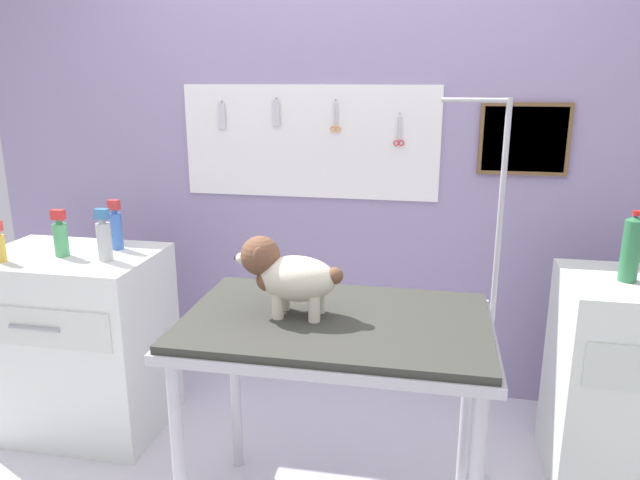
{
  "coord_description": "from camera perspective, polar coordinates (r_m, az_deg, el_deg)",
  "views": [
    {
      "loc": [
        0.45,
        -1.77,
        1.68
      ],
      "look_at": [
        0.06,
        0.22,
        1.12
      ],
      "focal_mm": 33.48,
      "sensor_mm": 36.0,
      "label": 1
    }
  ],
  "objects": [
    {
      "name": "rear_wall_panel",
      "position": [
        3.13,
        2.62,
        5.73
      ],
      "size": [
        4.0,
        0.09,
        2.3
      ],
      "color": "#9383AD",
      "rests_on": "ground"
    },
    {
      "name": "grooming_table",
      "position": [
        2.13,
        1.49,
        -9.45
      ],
      "size": [
        1.09,
        0.7,
        0.87
      ],
      "color": "#B7B7BC",
      "rests_on": "ground"
    },
    {
      "name": "grooming_arm",
      "position": [
        2.47,
        15.88,
        -7.35
      ],
      "size": [
        0.3,
        0.11,
        1.61
      ],
      "color": "#B7B7BC",
      "rests_on": "ground"
    },
    {
      "name": "dog",
      "position": [
        2.07,
        -3.2,
        -3.28
      ],
      "size": [
        0.39,
        0.18,
        0.28
      ],
      "color": "beige",
      "rests_on": "grooming_table"
    },
    {
      "name": "counter_left",
      "position": [
        3.15,
        -22.1,
        -8.97
      ],
      "size": [
        0.8,
        0.58,
        0.88
      ],
      "color": "silver",
      "rests_on": "ground"
    },
    {
      "name": "spray_bottle_short",
      "position": [
        2.81,
        -19.94,
        0.15
      ],
      "size": [
        0.06,
        0.06,
        0.24
      ],
      "color": "#B1B5B6",
      "rests_on": "counter_left"
    },
    {
      "name": "pump_bottle_white",
      "position": [
        2.98,
        -18.93,
        1.09
      ],
      "size": [
        0.06,
        0.06,
        0.24
      ],
      "color": "#3D67B8",
      "rests_on": "counter_left"
    },
    {
      "name": "conditioner_bottle",
      "position": [
        2.96,
        -23.55,
        0.31
      ],
      "size": [
        0.06,
        0.06,
        0.22
      ],
      "color": "#4BA062",
      "rests_on": "counter_left"
    },
    {
      "name": "soda_bottle",
      "position": [
        2.61,
        27.6,
        -0.74
      ],
      "size": [
        0.07,
        0.07,
        0.28
      ],
      "color": "#2D7044",
      "rests_on": "cabinet_right"
    }
  ]
}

